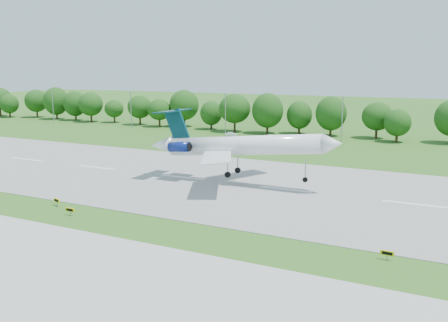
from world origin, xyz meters
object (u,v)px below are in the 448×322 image
airliner (233,145)px  service_vehicle_b (271,136)px  service_vehicle_a (231,134)px  taxi_sign_left (70,210)px

airliner → service_vehicle_b: 58.38m
airliner → service_vehicle_a: 61.48m
airliner → service_vehicle_a: bearing=115.8°
taxi_sign_left → service_vehicle_a: 83.30m
service_vehicle_a → airliner: bearing=-173.3°
taxi_sign_left → service_vehicle_a: service_vehicle_a is taller
service_vehicle_a → service_vehicle_b: (12.14, 1.32, 0.00)m
taxi_sign_left → service_vehicle_a: (-15.86, 81.78, -0.23)m
service_vehicle_b → service_vehicle_a: bearing=107.2°
taxi_sign_left → airliner: bearing=67.2°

